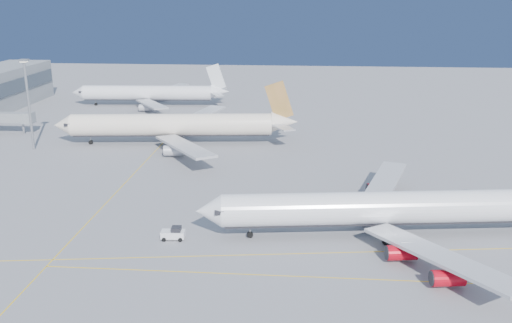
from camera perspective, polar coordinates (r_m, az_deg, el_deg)
name	(u,v)px	position (r m, az deg, el deg)	size (l,w,h in m)	color
ground	(295,239)	(103.81, 3.89, -7.75)	(500.00, 500.00, 0.00)	slate
jet_bridge	(0,117)	(194.95, -24.21, 4.05)	(23.60, 3.60, 6.90)	gray
taxiway_lines	(219,223)	(110.72, -3.72, -6.13)	(118.86, 140.00, 0.02)	yellow
airliner_virgin	(387,208)	(106.14, 12.97, -4.60)	(68.81, 61.33, 16.99)	white
airliner_etihad	(177,125)	(167.13, -7.90, 3.64)	(70.89, 65.15, 18.50)	silver
airliner_third	(151,93)	(226.27, -10.47, 6.75)	(61.37, 56.49, 16.46)	white
pushback_tug	(174,233)	(104.21, -8.24, -7.13)	(4.30, 2.74, 2.37)	white
light_mast	(28,97)	(169.54, -21.84, 5.99)	(2.18, 2.18, 25.27)	gray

